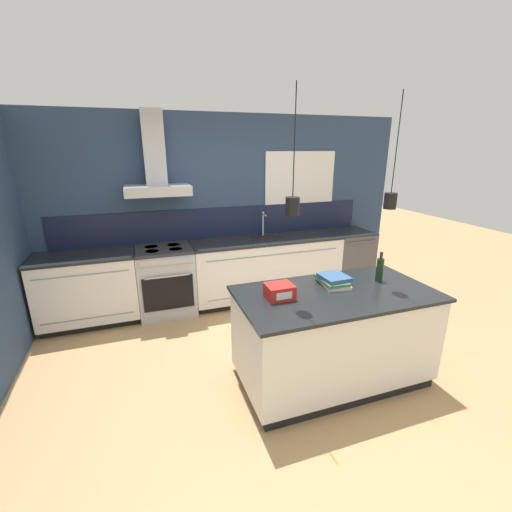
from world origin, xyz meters
TOP-DOWN VIEW (x-y plane):
  - ground_plane at (0.00, 0.00)m, footprint 16.00×16.00m
  - wall_back at (-0.05, 2.00)m, footprint 5.60×2.45m
  - counter_run_left at (-1.78, 1.69)m, footprint 1.18×0.64m
  - counter_run_sink at (0.61, 1.69)m, footprint 2.18×0.64m
  - oven_range at (-0.83, 1.69)m, footprint 0.72×0.66m
  - dishwasher at (2.00, 1.69)m, footprint 0.60×0.65m
  - kitchen_island at (0.53, -0.29)m, footprint 1.80×0.94m
  - bottle_on_island at (1.06, -0.18)m, footprint 0.07×0.07m
  - book_stack at (0.58, -0.13)m, footprint 0.27×0.36m
  - red_supply_box at (-0.01, -0.24)m, footprint 0.24×0.21m

SIDE VIEW (x-z plane):
  - ground_plane at x=0.00m, z-range 0.00..0.00m
  - dishwasher at x=2.00m, z-range 0.00..0.91m
  - oven_range at x=-0.83m, z-range 0.00..0.91m
  - kitchen_island at x=0.53m, z-range 0.00..0.91m
  - counter_run_left at x=-1.78m, z-range 0.01..0.92m
  - counter_run_sink at x=0.61m, z-range -0.17..1.09m
  - book_stack at x=0.58m, z-range 0.91..1.01m
  - red_supply_box at x=-0.01m, z-range 0.91..1.03m
  - bottle_on_island at x=1.06m, z-range 0.88..1.18m
  - wall_back at x=-0.05m, z-range 0.05..2.65m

